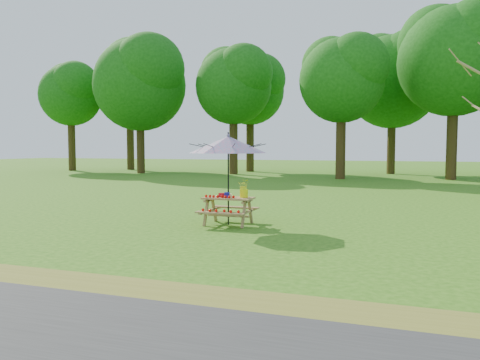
% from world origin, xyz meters
% --- Properties ---
extents(ground, '(120.00, 120.00, 0.00)m').
position_xyz_m(ground, '(0.00, 0.00, 0.00)').
color(ground, '#2C6413').
rests_on(ground, ground).
extents(drygrass_strip, '(120.00, 1.20, 0.01)m').
position_xyz_m(drygrass_strip, '(0.00, -2.80, 0.00)').
color(drygrass_strip, olive).
rests_on(drygrass_strip, ground).
extents(treeline, '(60.00, 12.00, 16.00)m').
position_xyz_m(treeline, '(0.00, 22.00, 8.00)').
color(treeline, '#13530E').
rests_on(treeline, ground).
extents(picnic_table, '(1.20, 1.32, 0.67)m').
position_xyz_m(picnic_table, '(-3.32, 2.62, 0.33)').
color(picnic_table, olive).
rests_on(picnic_table, ground).
extents(patio_umbrella, '(2.34, 2.34, 2.25)m').
position_xyz_m(patio_umbrella, '(-3.32, 2.62, 1.95)').
color(patio_umbrella, black).
rests_on(patio_umbrella, ground).
extents(produce_bins, '(0.29, 0.38, 0.13)m').
position_xyz_m(produce_bins, '(-3.40, 2.65, 0.72)').
color(produce_bins, '#B20E21').
rests_on(produce_bins, picnic_table).
extents(tomatoes_row, '(0.77, 0.13, 0.07)m').
position_xyz_m(tomatoes_row, '(-3.47, 2.44, 0.71)').
color(tomatoes_row, red).
rests_on(tomatoes_row, picnic_table).
extents(flower_bucket, '(0.31, 0.28, 0.44)m').
position_xyz_m(flower_bucket, '(-2.95, 2.72, 0.90)').
color(flower_bucket, '#FFFC0D').
rests_on(flower_bucket, picnic_table).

